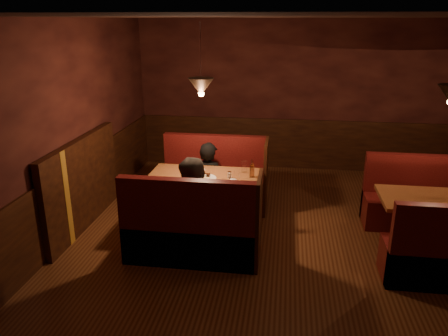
# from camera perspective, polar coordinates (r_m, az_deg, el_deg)

# --- Properties ---
(room) EXTENTS (6.02, 7.02, 2.92)m
(room) POSITION_cam_1_polar(r_m,az_deg,el_deg) (5.44, 5.74, -0.82)
(room) COLOR #502611
(room) RESTS_ON ground
(main_table) EXTENTS (1.52, 0.92, 1.07)m
(main_table) POSITION_cam_1_polar(r_m,az_deg,el_deg) (6.11, -2.64, -2.72)
(main_table) COLOR brown
(main_table) RESTS_ON ground
(main_bench_far) EXTENTS (1.68, 0.60, 1.14)m
(main_bench_far) POSITION_cam_1_polar(r_m,az_deg,el_deg) (7.00, -1.15, -2.18)
(main_bench_far) COLOR #3A090A
(main_bench_far) RESTS_ON ground
(main_bench_near) EXTENTS (1.68, 0.60, 1.14)m
(main_bench_near) POSITION_cam_1_polar(r_m,az_deg,el_deg) (5.45, -4.13, -8.65)
(main_bench_near) COLOR #3A090A
(main_bench_near) RESTS_ON ground
(second_table) EXTENTS (1.31, 0.84, 0.74)m
(second_table) POSITION_cam_1_polar(r_m,az_deg,el_deg) (6.17, 25.53, -5.24)
(second_table) COLOR brown
(second_table) RESTS_ON ground
(second_bench_far) EXTENTS (1.45, 0.54, 1.04)m
(second_bench_far) POSITION_cam_1_polar(r_m,az_deg,el_deg) (6.95, 23.73, -4.30)
(second_bench_far) COLOR #3A090A
(second_bench_far) RESTS_ON ground
(diner_a) EXTENTS (0.63, 0.52, 1.48)m
(diner_a) POSITION_cam_1_polar(r_m,az_deg,el_deg) (6.66, -2.02, 0.14)
(diner_a) COLOR black
(diner_a) RESTS_ON ground
(diner_b) EXTENTS (0.83, 0.67, 1.61)m
(diner_b) POSITION_cam_1_polar(r_m,az_deg,el_deg) (5.47, -3.79, -3.43)
(diner_b) COLOR #2F2B25
(diner_b) RESTS_ON ground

